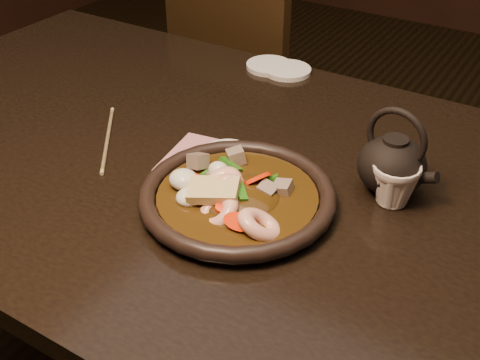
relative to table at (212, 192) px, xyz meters
The scene contains 11 objects.
table is the anchor object (origin of this frame).
chair 0.78m from the table, 115.23° to the left, with size 0.48×0.48×0.91m.
plate 0.18m from the table, 39.21° to the right, with size 0.31×0.31×0.03m.
stirfry 0.18m from the table, 42.98° to the right, with size 0.23×0.20×0.07m.
soy_dish 0.09m from the table, 20.83° to the left, with size 0.10×0.10×0.01m, color silver.
saucer_left 0.42m from the table, 104.67° to the left, with size 0.11×0.11×0.01m, color silver.
saucer_right 0.41m from the table, 97.91° to the left, with size 0.11×0.11×0.01m, color silver.
tea_cup 0.35m from the table, ahead, with size 0.08×0.07×0.08m, color beige.
chopsticks 0.22m from the table, 165.06° to the right, with size 0.15×0.19×0.01m.
napkin 0.08m from the table, 90.06° to the right, with size 0.14×0.14×0.00m, color #AD6A6D.
teapot 0.34m from the table, 12.34° to the left, with size 0.14×0.11×0.15m.
Camera 1 is at (0.53, -0.75, 1.33)m, focal length 45.00 mm.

